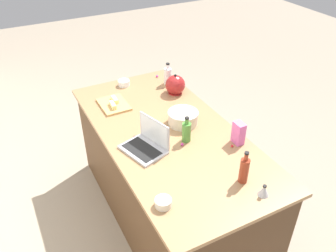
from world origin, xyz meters
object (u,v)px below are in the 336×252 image
Objects in this scene: cutting_board at (114,104)px; kitchen_timer at (264,191)px; butter_stick_right at (113,105)px; ramekin_medium at (124,83)px; bottle_soy at (244,170)px; butter_stick_left at (115,99)px; bottle_olive at (186,131)px; kettle at (175,85)px; ramekin_small at (163,203)px; bottle_vinegar at (168,76)px; mixing_bowl_large at (183,117)px; laptop at (147,143)px; candy_bag at (238,133)px.

kitchen_timer is (-1.43, -0.44, 0.03)m from cutting_board.
ramekin_medium is (0.35, -0.24, -0.01)m from butter_stick_right.
bottle_soy is 2.13× the size of butter_stick_left.
bottle_olive is 0.73m from kettle.
bottle_vinegar is at bearing -28.44° from ramekin_small.
mixing_bowl_large is 0.89m from ramekin_small.
butter_stick_right is at bearing 2.17° from laptop.
laptop is 1.54× the size of bottle_soy.
mixing_bowl_large is at bearing 162.50° from bottle_vinegar.
laptop is 0.64m from butter_stick_right.
kettle is 2.77× the size of kitchen_timer.
butter_stick_right is (-0.19, 0.62, -0.05)m from bottle_vinegar.
butter_stick_left is at bearing 144.47° from ramekin_medium.
laptop is 3.35× the size of ramekin_medium.
bottle_olive is 1.21× the size of candy_bag.
kettle reaches higher than butter_stick_right.
bottle_vinegar is at bearing 1.24° from candy_bag.
mixing_bowl_large is 0.84m from ramekin_medium.
cutting_board is (0.05, 0.58, -0.07)m from kettle.
bottle_soy is at bearing -145.54° from laptop.
cutting_board is 2.75× the size of butter_stick_right.
bottle_olive reaches higher than candy_bag.
bottle_olive is 0.81m from butter_stick_left.
kitchen_timer is at bearing 174.24° from bottle_vinegar.
kettle is (-0.19, 0.02, -0.00)m from bottle_vinegar.
bottle_soy is (-0.54, -0.10, 0.01)m from bottle_olive.
cutting_board is at bearing 103.54° from bottle_vinegar.
candy_bag reaches higher than mixing_bowl_large.
bottle_vinegar reaches higher than kettle.
bottle_vinegar is (0.83, -0.60, 0.04)m from laptop.
laptop reaches higher than mixing_bowl_large.
candy_bag is at bearing -145.93° from cutting_board.
mixing_bowl_large is at bearing -167.75° from ramekin_medium.
ramekin_medium is (0.27, -0.19, -0.01)m from butter_stick_left.
bottle_soy is 2.30× the size of ramekin_small.
candy_bag is (-0.88, -0.65, 0.05)m from butter_stick_right.
ramekin_medium is at bearing -13.11° from ramekin_small.
bottle_vinegar is at bearing -112.16° from ramekin_medium.
ramekin_medium is (0.35, 0.36, -0.05)m from kettle.
bottle_vinegar reaches higher than butter_stick_right.
laptop is 0.86m from kettle.
kettle reaches higher than cutting_board.
bottle_soy is at bearing -160.72° from butter_stick_right.
bottle_olive is 1.03m from ramekin_medium.
butter_stick_right is 1.18m from ramekin_small.
butter_stick_right is 0.42m from ramekin_medium.
cutting_board is 0.37m from ramekin_medium.
bottle_vinegar reaches higher than candy_bag.
bottle_soy reaches higher than ramekin_small.
ramekin_medium is at bearing 4.83° from bottle_olive.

